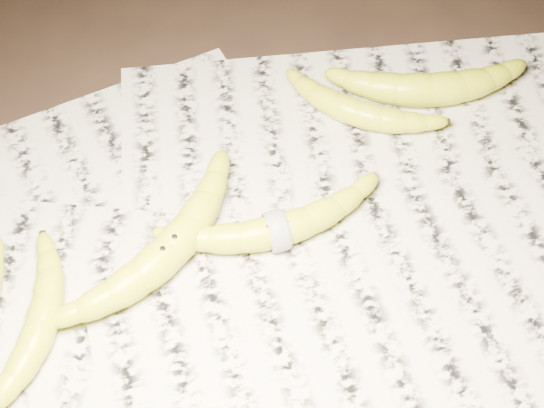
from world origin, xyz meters
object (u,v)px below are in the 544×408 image
object	(u,v)px
banana_taped	(277,229)
banana_upper_b	(430,88)
banana_left_b	(40,324)
banana_upper_a	(356,110)
banana_center	(169,249)

from	to	relation	value
banana_taped	banana_upper_b	distance (m)	0.27
banana_left_b	banana_upper_b	size ratio (longest dim) A/B	0.84
banana_left_b	banana_upper_a	size ratio (longest dim) A/B	1.00
banana_taped	banana_center	bearing A→B (deg)	176.53
banana_left_b	banana_upper_a	distance (m)	0.42
banana_left_b	banana_taped	distance (m)	0.25
banana_center	banana_taped	distance (m)	0.11
banana_center	banana_upper_a	bearing A→B (deg)	-9.07
banana_left_b	banana_upper_b	xyz separation A→B (m)	(0.47, 0.20, 0.00)
banana_taped	banana_left_b	bearing A→B (deg)	-171.76
banana_left_b	banana_taped	size ratio (longest dim) A/B	0.79
banana_upper_a	banana_upper_b	world-z (taller)	banana_upper_b
banana_taped	banana_upper_b	bearing A→B (deg)	30.14
banana_taped	banana_upper_a	distance (m)	0.19
banana_center	banana_taped	xyz separation A→B (m)	(0.11, -0.00, -0.00)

